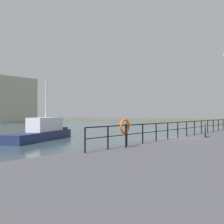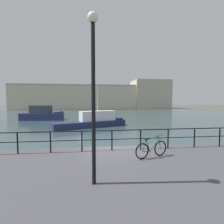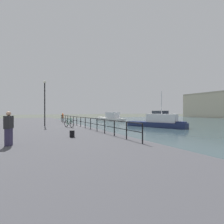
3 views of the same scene
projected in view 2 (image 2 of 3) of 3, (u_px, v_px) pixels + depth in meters
ground_plane at (111, 161)px, 9.46m from camera, size 240.00×240.00×0.00m
water_basin at (96, 115)px, 39.35m from camera, size 80.00×60.00×0.01m
harbor_building at (109, 97)px, 71.76m from camera, size 65.42×11.76×12.44m
moored_small_launch at (94, 121)px, 21.74m from camera, size 9.64×5.42×5.62m
moored_white_yacht at (42, 114)px, 29.73m from camera, size 7.28×3.72×2.63m
quay_railing at (141, 136)px, 8.79m from camera, size 21.71×0.07×1.08m
parked_bicycle at (151, 149)px, 7.53m from camera, size 1.69×0.64×0.98m
quay_lamp_post at (93, 78)px, 4.93m from camera, size 0.32×0.32×5.18m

